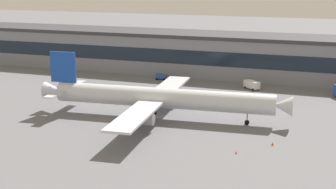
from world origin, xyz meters
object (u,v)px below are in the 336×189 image
(baggage_tug, at_px, (161,76))
(traffic_cone_0, at_px, (273,144))
(airliner, at_px, (159,98))
(follow_me_car, at_px, (175,80))
(traffic_cone_1, at_px, (236,152))
(crew_van, at_px, (252,84))

(baggage_tug, height_order, traffic_cone_0, baggage_tug)
(airliner, distance_m, follow_me_car, 39.82)
(baggage_tug, bearing_deg, airliner, -70.37)
(traffic_cone_1, bearing_deg, baggage_tug, 122.39)
(crew_van, bearing_deg, traffic_cone_0, -75.00)
(follow_me_car, height_order, crew_van, crew_van)
(airliner, xyz_separation_m, crew_van, (15.73, 38.24, -3.62))
(follow_me_car, bearing_deg, crew_van, -0.74)
(airliner, bearing_deg, traffic_cone_0, -19.97)
(baggage_tug, relative_size, traffic_cone_1, 6.56)
(baggage_tug, xyz_separation_m, crew_van, (30.62, -3.51, 0.37))
(airliner, bearing_deg, follow_me_car, 103.26)
(crew_van, xyz_separation_m, traffic_cone_0, (13.05, -48.70, -1.10))
(baggage_tug, distance_m, traffic_cone_0, 68.07)
(baggage_tug, height_order, crew_van, crew_van)
(traffic_cone_0, bearing_deg, follow_me_car, 127.69)
(airliner, xyz_separation_m, traffic_cone_0, (28.78, -10.46, -4.72))
(airliner, bearing_deg, crew_van, 67.64)
(airliner, relative_size, follow_me_car, 13.54)
(airliner, distance_m, crew_van, 41.51)
(airliner, height_order, follow_me_car, airliner)
(follow_me_car, distance_m, baggage_tug, 6.62)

